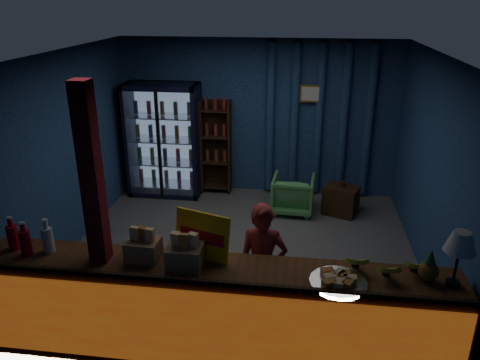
% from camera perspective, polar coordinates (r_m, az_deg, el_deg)
% --- Properties ---
extents(ground, '(4.60, 4.60, 0.00)m').
position_cam_1_polar(ground, '(6.37, 0.13, -8.76)').
color(ground, '#515154').
rests_on(ground, ground).
extents(room_walls, '(4.60, 4.60, 4.60)m').
position_cam_1_polar(room_walls, '(5.74, 0.15, 4.88)').
color(room_walls, navy).
rests_on(room_walls, ground).
extents(counter, '(4.40, 0.57, 0.99)m').
position_cam_1_polar(counter, '(4.54, -3.18, -15.67)').
color(counter, brown).
rests_on(counter, ground).
extents(support_post, '(0.16, 0.16, 2.60)m').
position_cam_1_polar(support_post, '(4.41, -16.97, -5.27)').
color(support_post, maroon).
rests_on(support_post, ground).
extents(beverage_cooler, '(1.20, 0.62, 1.90)m').
position_cam_1_polar(beverage_cooler, '(8.04, -9.07, 4.83)').
color(beverage_cooler, black).
rests_on(beverage_cooler, ground).
extents(bottle_shelf, '(0.50, 0.28, 1.60)m').
position_cam_1_polar(bottle_shelf, '(8.02, -2.88, 3.98)').
color(bottle_shelf, '#322110').
rests_on(bottle_shelf, ground).
extents(curtain_folds, '(1.74, 0.14, 2.50)m').
position_cam_1_polar(curtain_folds, '(7.83, 9.58, 7.13)').
color(curtain_folds, navy).
rests_on(curtain_folds, room_walls).
extents(framed_picture, '(0.36, 0.04, 0.28)m').
position_cam_1_polar(framed_picture, '(7.69, 8.66, 10.35)').
color(framed_picture, gold).
rests_on(framed_picture, room_walls).
extents(shopkeeper, '(0.50, 0.33, 1.36)m').
position_cam_1_polar(shopkeeper, '(4.76, 2.74, -10.68)').
color(shopkeeper, maroon).
rests_on(shopkeeper, ground).
extents(green_chair, '(0.67, 0.69, 0.59)m').
position_cam_1_polar(green_chair, '(7.42, 6.47, -1.73)').
color(green_chair, '#50A155').
rests_on(green_chair, ground).
extents(side_table, '(0.60, 0.52, 0.55)m').
position_cam_1_polar(side_table, '(7.49, 12.17, -2.43)').
color(side_table, '#322110').
rests_on(side_table, ground).
extents(yellow_sign, '(0.56, 0.28, 0.44)m').
position_cam_1_polar(yellow_sign, '(4.33, -4.66, -6.77)').
color(yellow_sign, '#ECAA0C').
rests_on(yellow_sign, counter).
extents(soda_bottles, '(0.46, 0.19, 0.34)m').
position_cam_1_polar(soda_bottles, '(4.86, -24.37, -6.55)').
color(soda_bottles, '#B60C18').
rests_on(soda_bottles, counter).
extents(snack_box_left, '(0.31, 0.26, 0.32)m').
position_cam_1_polar(snack_box_left, '(4.43, -11.71, -8.12)').
color(snack_box_left, '#AD7D53').
rests_on(snack_box_left, counter).
extents(snack_box_centre, '(0.32, 0.26, 0.33)m').
position_cam_1_polar(snack_box_centre, '(4.25, -6.71, -9.04)').
color(snack_box_centre, '#AD7D53').
rests_on(snack_box_centre, counter).
extents(pastry_tray, '(0.49, 0.49, 0.08)m').
position_cam_1_polar(pastry_tray, '(4.12, 11.91, -11.95)').
color(pastry_tray, silver).
rests_on(pastry_tray, counter).
extents(banana_bunches, '(0.73, 0.29, 0.16)m').
position_cam_1_polar(banana_bunches, '(4.34, 17.39, -9.89)').
color(banana_bunches, yellow).
rests_on(banana_bunches, counter).
extents(table_lamp, '(0.26, 0.26, 0.50)m').
position_cam_1_polar(table_lamp, '(4.22, 25.29, -7.08)').
color(table_lamp, black).
rests_on(table_lamp, counter).
extents(pineapple, '(0.17, 0.17, 0.30)m').
position_cam_1_polar(pineapple, '(4.32, 22.04, -9.98)').
color(pineapple, '#98671B').
rests_on(pineapple, counter).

